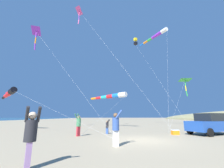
# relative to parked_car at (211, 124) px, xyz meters

# --- Properties ---
(ground_plane) EXTENTS (600.00, 600.00, 0.00)m
(ground_plane) POSITION_rel_parked_car_xyz_m (6.92, 2.70, -0.95)
(ground_plane) COLOR tan
(parked_car) EXTENTS (4.66, 3.10, 1.85)m
(parked_car) POSITION_rel_parked_car_xyz_m (0.00, 0.00, 0.00)
(parked_car) COLOR #1E479E
(parked_car) RESTS_ON ground_plane
(cooler_box) EXTENTS (0.62, 0.42, 0.42)m
(cooler_box) POSITION_rel_parked_car_xyz_m (3.27, -0.20, -0.74)
(cooler_box) COLOR orange
(cooler_box) RESTS_ON ground_plane
(person_adult_flyer) EXTENTS (0.58, 0.46, 1.92)m
(person_adult_flyer) POSITION_rel_parked_car_xyz_m (8.99, 4.74, 0.09)
(person_adult_flyer) COLOR silver
(person_adult_flyer) RESTS_ON ground_plane
(person_child_green_jacket) EXTENTS (0.59, 0.66, 1.85)m
(person_child_green_jacket) POSITION_rel_parked_car_xyz_m (11.94, 8.10, 0.06)
(person_child_green_jacket) COLOR #8E6B9E
(person_child_green_jacket) RESTS_ON ground_plane
(person_child_grey_jacket) EXTENTS (0.63, 0.65, 1.81)m
(person_child_grey_jacket) POSITION_rel_parked_car_xyz_m (11.69, 0.35, 0.03)
(person_child_grey_jacket) COLOR #B72833
(person_child_grey_jacket) RESTS_ON ground_plane
(person_bystander_far) EXTENTS (0.47, 0.43, 1.31)m
(person_bystander_far) POSITION_rel_parked_car_xyz_m (9.26, -1.20, -0.24)
(person_bystander_far) COLOR #335199
(person_bystander_far) RESTS_ON ground_plane
(kite_box_checkered_midright) EXTENTS (2.26, 14.38, 17.97)m
(kite_box_checkered_midright) POSITION_rel_parked_car_xyz_m (2.90, -15.00, 16.24)
(kite_box_checkered_midright) COLOR yellow
(kite_box_checkered_midright) RESTS_ON ground_plane
(kite_delta_yellow_midlevel) EXTENTS (10.70, 6.72, 17.37)m
(kite_delta_yellow_midlevel) POSITION_rel_parked_car_xyz_m (13.27, -6.10, 15.87)
(kite_delta_yellow_midlevel) COLOR #EF4C93
(kite_delta_yellow_midlevel) RESTS_ON ground_plane
(kite_windsock_red_high_left) EXTENTS (14.25, 9.80, 5.05)m
(kite_windsock_red_high_left) POSITION_rel_parked_car_xyz_m (21.16, -5.63, 3.49)
(kite_windsock_red_high_left) COLOR black
(kite_windsock_red_high_left) RESTS_ON ground_plane
(kite_delta_rainbow_low_near) EXTENTS (6.04, 5.67, 7.06)m
(kite_delta_rainbow_low_near) POSITION_rel_parked_car_xyz_m (-2.13, -6.77, 5.77)
(kite_delta_rainbow_low_near) COLOR green
(kite_delta_rainbow_low_near) RESTS_ON ground_plane
(kite_windsock_magenta_far_left) EXTENTS (5.81, 13.64, 5.21)m
(kite_windsock_magenta_far_left) POSITION_rel_parked_car_xyz_m (8.23, -10.16, 3.82)
(kite_windsock_magenta_far_left) COLOR white
(kite_windsock_magenta_far_left) RESTS_ON ground_plane
(kite_delta_orange_high_right) EXTENTS (11.26, 6.33, 13.64)m
(kite_delta_orange_high_right) POSITION_rel_parked_car_xyz_m (18.91, -5.77, 12.09)
(kite_delta_orange_high_right) COLOR purple
(kite_delta_orange_high_right) RESTS_ON ground_plane
(kite_windsock_black_fish_shape) EXTENTS (4.08, 12.00, 16.30)m
(kite_windsock_black_fish_shape) POSITION_rel_parked_car_xyz_m (0.23, -10.45, 14.98)
(kite_windsock_black_fish_shape) COLOR white
(kite_windsock_black_fish_shape) RESTS_ON ground_plane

